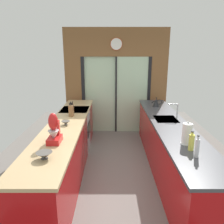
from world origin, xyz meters
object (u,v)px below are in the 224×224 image
Objects in this scene: oven_range at (75,130)px; kettle at (155,102)px; knife_block at (71,110)px; mixing_bowl_near at (44,155)px; stand_mixer at (53,131)px; soap_bottle_near at (196,147)px; mixing_bowl_far at (65,123)px; soap_bottle_far at (191,142)px; paper_towel_roll at (186,134)px.

kettle reaches higher than oven_range.
mixing_bowl_near is at bearing -90.00° from knife_block.
stand_mixer is 1.54× the size of soap_bottle_near.
kettle is (1.78, 1.31, 0.05)m from mixing_bowl_far.
soap_bottle_far reaches higher than kettle.
kettle is at bearing 8.22° from oven_range.
knife_block is at bearing 139.20° from soap_bottle_far.
soap_bottle_near reaches higher than soap_bottle_far.
oven_range is 2.19× the size of stand_mixer.
knife_block reaches higher than kettle.
soap_bottle_far is at bearing 90.00° from soap_bottle_near.
paper_towel_roll is (0.00, 0.37, 0.03)m from soap_bottle_near.
stand_mixer is at bearing 172.18° from soap_bottle_far.
oven_range is at bearing 92.15° from knife_block.
mixing_bowl_far is 0.34× the size of stand_mixer.
paper_towel_roll is at bearing -45.76° from oven_range.
kettle is 0.76× the size of paper_towel_roll.
soap_bottle_near is 1.07× the size of soap_bottle_far.
oven_range is 3.19× the size of knife_block.
kettle is at bearing 22.94° from knife_block.
soap_bottle_far is at bearing -90.06° from kettle.
soap_bottle_near is (1.78, -0.43, -0.04)m from stand_mixer.
kettle is 2.29m from soap_bottle_far.
soap_bottle_near is at bearing -44.05° from knife_block.
oven_range is 0.76m from knife_block.
kettle reaches higher than mixing_bowl_near.
mixing_bowl_far is 0.53× the size of soap_bottle_near.
mixing_bowl_far is at bearing 90.00° from mixing_bowl_near.
soap_bottle_near is at bearing -90.00° from paper_towel_roll.
paper_towel_roll is (1.78, -1.35, 0.03)m from knife_block.
stand_mixer is 1.74× the size of kettle.
stand_mixer reaches higher than paper_towel_roll.
stand_mixer is at bearing -90.00° from knife_block.
soap_bottle_far is 0.19m from paper_towel_roll.
paper_towel_roll is at bearing -90.06° from kettle.
mixing_bowl_far is 0.75m from stand_mixer.
knife_block is (0.02, -0.49, 0.57)m from oven_range.
paper_towel_roll is (1.78, -0.06, -0.02)m from stand_mixer.
stand_mixer is (0.00, 0.48, 0.12)m from mixing_bowl_near.
stand_mixer is (-0.00, -1.29, 0.05)m from knife_block.
stand_mixer is at bearing -89.41° from oven_range.
oven_range is 3.37× the size of soap_bottle_near.
stand_mixer is at bearing 178.05° from paper_towel_roll.
soap_bottle_near is at bearing -33.34° from mixing_bowl_far.
soap_bottle_near reaches higher than mixing_bowl_far.
soap_bottle_near is at bearing -13.59° from stand_mixer.
kettle is (1.78, 2.05, -0.07)m from stand_mixer.
mixing_bowl_near reaches higher than oven_range.
oven_range is at bearing -171.78° from kettle.
mixing_bowl_far is (-0.00, 1.22, -0.01)m from mixing_bowl_near.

